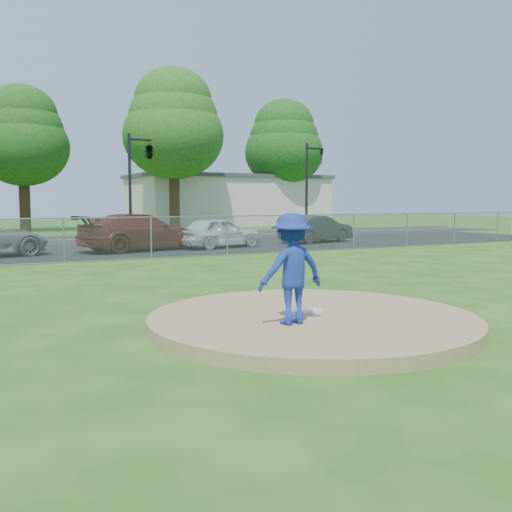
% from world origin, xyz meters
% --- Properties ---
extents(ground, '(120.00, 120.00, 0.00)m').
position_xyz_m(ground, '(0.00, 10.00, 0.00)').
color(ground, '#204D10').
rests_on(ground, ground).
extents(pitchers_mound, '(5.40, 5.40, 0.20)m').
position_xyz_m(pitchers_mound, '(0.00, 0.00, 0.10)').
color(pitchers_mound, '#8F774E').
rests_on(pitchers_mound, ground).
extents(pitching_rubber, '(0.60, 0.15, 0.04)m').
position_xyz_m(pitching_rubber, '(0.00, 0.20, 0.22)').
color(pitching_rubber, white).
rests_on(pitching_rubber, pitchers_mound).
extents(chain_link_fence, '(40.00, 0.06, 1.50)m').
position_xyz_m(chain_link_fence, '(0.00, 12.00, 0.75)').
color(chain_link_fence, gray).
rests_on(chain_link_fence, ground).
extents(parking_lot, '(50.00, 8.00, 0.01)m').
position_xyz_m(parking_lot, '(0.00, 16.50, 0.01)').
color(parking_lot, black).
rests_on(parking_lot, ground).
extents(street, '(60.00, 7.00, 0.01)m').
position_xyz_m(street, '(0.00, 24.00, 0.00)').
color(street, black).
rests_on(street, ground).
extents(commercial_building, '(16.40, 9.40, 4.30)m').
position_xyz_m(commercial_building, '(16.00, 38.00, 2.16)').
color(commercial_building, beige).
rests_on(commercial_building, ground).
extents(tree_center, '(6.16, 6.16, 9.84)m').
position_xyz_m(tree_center, '(-1.00, 34.00, 6.47)').
color(tree_center, '#371E14').
rests_on(tree_center, ground).
extents(tree_right, '(7.28, 7.28, 11.63)m').
position_xyz_m(tree_right, '(9.00, 32.00, 7.65)').
color(tree_right, '#362413').
rests_on(tree_right, ground).
extents(tree_far_right, '(6.72, 6.72, 10.74)m').
position_xyz_m(tree_far_right, '(20.00, 35.00, 7.06)').
color(tree_far_right, '#341D13').
rests_on(tree_far_right, ground).
extents(traffic_signal_center, '(1.42, 2.48, 5.60)m').
position_xyz_m(traffic_signal_center, '(3.97, 22.00, 4.61)').
color(traffic_signal_center, black).
rests_on(traffic_signal_center, ground).
extents(traffic_signal_right, '(1.28, 0.20, 5.60)m').
position_xyz_m(traffic_signal_right, '(14.24, 22.00, 3.36)').
color(traffic_signal_right, black).
rests_on(traffic_signal_right, ground).
extents(pitcher, '(1.10, 0.65, 1.69)m').
position_xyz_m(pitcher, '(-0.67, -0.43, 1.04)').
color(pitcher, navy).
rests_on(pitcher, pitchers_mound).
extents(parked_car_darkred, '(5.65, 3.36, 1.53)m').
position_xyz_m(parked_car_darkred, '(1.66, 15.52, 0.78)').
color(parked_car_darkred, '#591916').
rests_on(parked_car_darkred, parking_lot).
extents(parked_car_pearl, '(4.26, 2.58, 1.36)m').
position_xyz_m(parked_car_pearl, '(5.14, 15.32, 0.69)').
color(parked_car_pearl, silver).
rests_on(parked_car_pearl, parking_lot).
extents(parked_car_charcoal, '(4.31, 2.37, 1.35)m').
position_xyz_m(parked_car_charcoal, '(10.77, 16.02, 0.68)').
color(parked_car_charcoal, '#252528').
rests_on(parked_car_charcoal, parking_lot).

